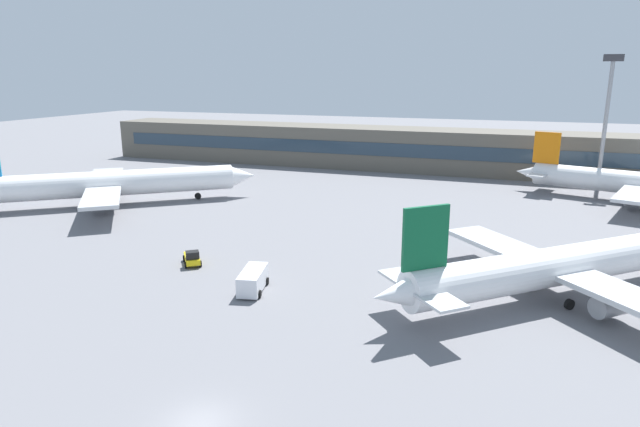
# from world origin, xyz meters

# --- Properties ---
(ground_plane) EXTENTS (400.00, 400.00, 0.00)m
(ground_plane) POSITION_xyz_m (0.00, 40.00, 0.00)
(ground_plane) COLOR slate
(terminal_building) EXTENTS (156.07, 12.13, 9.00)m
(terminal_building) POSITION_xyz_m (0.00, 95.16, 4.50)
(terminal_building) COLOR #5B564C
(terminal_building) RESTS_ON ground_plane
(airplane_near) EXTENTS (32.79, 31.03, 10.32)m
(airplane_near) POSITION_xyz_m (22.22, 29.11, 3.15)
(airplane_near) COLOR white
(airplane_near) RESTS_ON ground_plane
(airplane_mid) EXTENTS (38.50, 32.13, 11.45)m
(airplane_mid) POSITION_xyz_m (-43.87, 45.23, 3.49)
(airplane_mid) COLOR white
(airplane_mid) RESTS_ON ground_plane
(baggage_tug_yellow) EXTENTS (3.39, 3.76, 1.75)m
(baggage_tug_yellow) POSITION_xyz_m (-16.21, 24.58, 0.80)
(baggage_tug_yellow) COLOR yellow
(baggage_tug_yellow) RESTS_ON ground_plane
(service_van_white) EXTENTS (3.20, 5.52, 2.08)m
(service_van_white) POSITION_xyz_m (-6.45, 20.06, 1.11)
(service_van_white) COLOR white
(service_van_white) RESTS_ON ground_plane
(floodlight_tower_west) EXTENTS (3.20, 0.80, 23.88)m
(floodlight_tower_west) POSITION_xyz_m (31.06, 85.05, 13.93)
(floodlight_tower_west) COLOR gray
(floodlight_tower_west) RESTS_ON ground_plane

